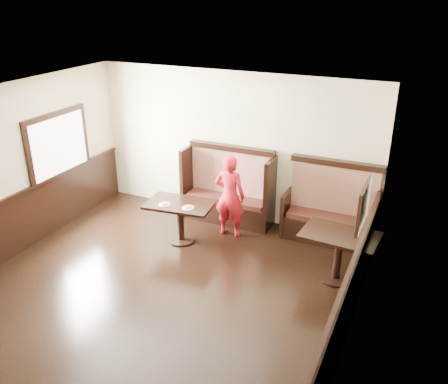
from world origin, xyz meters
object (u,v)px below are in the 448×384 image
Objects in this scene: table_main at (180,212)px; booth_neighbor at (331,215)px; table_neighbor at (339,245)px; booth_main at (229,194)px; child at (230,196)px.

booth_neighbor is at bearing 18.83° from table_main.
table_neighbor is at bearing -72.14° from booth_neighbor.
booth_main reaches higher than table_neighbor.
booth_neighbor reaches higher than table_neighbor.
table_main is at bearing 35.19° from child.
booth_main is 1.49× the size of table_neighbor.
booth_neighbor is at bearing -165.91° from child.
child is (-1.68, -0.55, 0.28)m from booth_neighbor.
booth_main reaches higher than table_main.
table_main is 2.76m from table_neighbor.
child is (-2.07, 0.64, 0.18)m from table_neighbor.
child reaches higher than table_neighbor.
table_neighbor is 0.77× the size of child.
booth_neighbor is 1.25m from table_neighbor.
table_main is (-0.42, -1.12, 0.03)m from booth_main.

